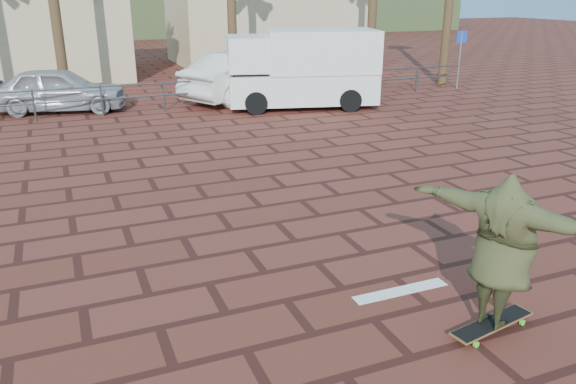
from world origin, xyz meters
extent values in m
plane|color=#5F271F|center=(0.00, 0.00, 0.00)|extent=(120.00, 120.00, 0.00)
cube|color=white|center=(0.70, -1.20, 0.00)|extent=(1.40, 0.22, 0.01)
cylinder|color=#47494F|center=(-4.00, 12.00, 0.50)|extent=(0.06, 0.06, 1.00)
cylinder|color=#47494F|center=(-2.00, 12.00, 0.50)|extent=(0.06, 0.06, 1.00)
cylinder|color=#47494F|center=(0.00, 12.00, 0.50)|extent=(0.06, 0.06, 1.00)
cylinder|color=#47494F|center=(2.00, 12.00, 0.50)|extent=(0.06, 0.06, 1.00)
cylinder|color=#47494F|center=(4.00, 12.00, 0.50)|extent=(0.06, 0.06, 1.00)
cylinder|color=#47494F|center=(6.00, 12.00, 0.50)|extent=(0.06, 0.06, 1.00)
cylinder|color=#47494F|center=(8.00, 12.00, 0.50)|extent=(0.06, 0.06, 1.00)
cylinder|color=#47494F|center=(10.00, 12.00, 0.50)|extent=(0.06, 0.06, 1.00)
cylinder|color=#47494F|center=(12.00, 12.00, 0.50)|extent=(0.06, 0.06, 1.00)
cylinder|color=#47494F|center=(0.00, 12.00, 0.95)|extent=(24.00, 0.05, 0.05)
cylinder|color=#47494F|center=(0.00, 12.00, 0.55)|extent=(24.00, 0.05, 0.05)
cylinder|color=brown|center=(3.50, 15.50, 3.25)|extent=(0.36, 0.36, 6.50)
cube|color=beige|center=(8.00, 24.00, 2.25)|extent=(10.00, 6.00, 4.50)
cube|color=olive|center=(1.18, -2.42, 0.10)|extent=(1.24, 0.47, 0.02)
cube|color=black|center=(1.18, -2.42, 0.12)|extent=(1.19, 0.44, 0.00)
cube|color=silver|center=(0.77, -2.50, 0.07)|extent=(0.10, 0.21, 0.03)
cube|color=silver|center=(1.60, -2.35, 0.07)|extent=(0.10, 0.21, 0.03)
cylinder|color=#52E931|center=(0.79, -2.62, 0.04)|extent=(0.08, 0.05, 0.08)
cylinder|color=#52E931|center=(0.75, -2.38, 0.04)|extent=(0.08, 0.05, 0.08)
cylinder|color=#52E931|center=(1.62, -2.47, 0.04)|extent=(0.08, 0.05, 0.08)
cylinder|color=#52E931|center=(1.58, -2.23, 0.04)|extent=(0.08, 0.05, 0.08)
imported|color=#3C4022|center=(1.18, -2.42, 1.06)|extent=(1.45, 2.38, 1.88)
cube|color=white|center=(4.53, 10.92, 0.70)|extent=(5.36, 3.21, 1.02)
cube|color=white|center=(5.16, 10.76, 1.90)|extent=(4.12, 2.98, 1.39)
cube|color=white|center=(2.82, 11.35, 1.86)|extent=(1.94, 2.34, 1.11)
cube|color=black|center=(2.24, 11.50, 1.44)|extent=(0.44, 1.54, 0.60)
cylinder|color=black|center=(2.67, 10.39, 0.37)|extent=(0.78, 0.43, 0.74)
cylinder|color=black|center=(3.15, 12.28, 0.37)|extent=(0.78, 0.43, 0.74)
cylinder|color=black|center=(5.73, 9.61, 0.37)|extent=(0.78, 0.43, 0.74)
cylinder|color=black|center=(6.21, 11.50, 0.37)|extent=(0.78, 0.43, 0.74)
imported|color=#AAACB1|center=(-3.23, 13.31, 0.73)|extent=(4.59, 2.65, 1.47)
imported|color=silver|center=(3.18, 13.00, 0.85)|extent=(5.39, 4.05, 1.70)
cylinder|color=gray|center=(12.00, 12.00, 1.14)|extent=(0.06, 0.06, 2.28)
cube|color=#193FB2|center=(12.00, 12.00, 2.07)|extent=(0.47, 0.04, 0.47)
camera|label=1|loc=(-3.28, -6.83, 3.88)|focal=35.00mm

